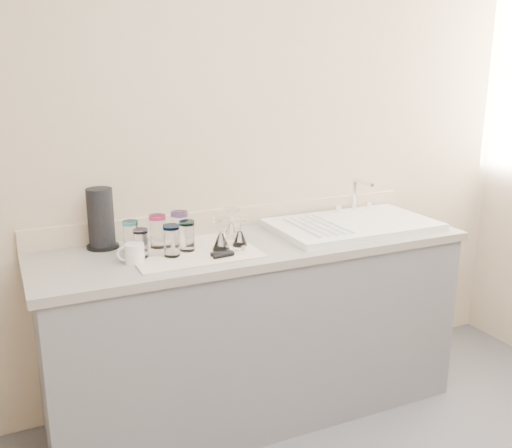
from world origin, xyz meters
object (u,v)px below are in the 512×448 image
paper_towel_roll (101,219)px  goblet_back_right (232,228)px  sink_unit (353,224)px  white_mug (134,253)px  tumbler_cyan (158,231)px  can_opener (229,253)px  tumbler_teal (131,236)px  goblet_front_right (240,236)px  tumbler_blue (172,240)px  tumbler_lavender (187,236)px  tumbler_magenta (141,243)px  goblet_front_left (221,239)px  tumbler_purple (180,228)px

paper_towel_roll → goblet_back_right: bearing=-12.2°
sink_unit → white_mug: size_ratio=6.63×
tumbler_cyan → goblet_back_right: 0.36m
paper_towel_roll → can_opener: bearing=-38.2°
tumbler_teal → tumbler_cyan: (0.12, 0.00, 0.01)m
goblet_front_right → tumbler_blue: bearing=-177.0°
tumbler_blue → tumbler_lavender: 0.10m
goblet_back_right → tumbler_magenta: bearing=-167.2°
sink_unit → can_opener: sink_unit is taller
tumbler_cyan → goblet_back_right: tumbler_cyan is taller
goblet_front_left → tumbler_purple: bearing=134.2°
tumbler_blue → paper_towel_roll: size_ratio=0.51×
goblet_back_right → white_mug: bearing=-163.9°
tumbler_lavender → paper_towel_roll: 0.40m
sink_unit → goblet_front_right: 0.65m
sink_unit → goblet_front_right: sink_unit is taller
tumbler_purple → goblet_front_right: (0.25, -0.13, -0.04)m
tumbler_teal → goblet_back_right: (0.48, -0.00, -0.02)m
tumbler_blue → tumbler_magenta: bearing=160.8°
tumbler_lavender → white_mug: bearing=-169.6°
tumbler_magenta → tumbler_blue: tumbler_blue is taller
tumbler_teal → tumbler_blue: 0.21m
tumbler_lavender → can_opener: size_ratio=0.87×
tumbler_magenta → can_opener: tumbler_magenta is taller
sink_unit → tumbler_lavender: 0.90m
tumbler_purple → tumbler_magenta: bearing=-154.0°
tumbler_cyan → paper_towel_roll: (-0.23, 0.12, 0.05)m
tumbler_teal → tumbler_magenta: size_ratio=1.09×
tumbler_cyan → paper_towel_roll: paper_towel_roll is taller
tumbler_teal → goblet_front_right: tumbler_teal is taller
tumbler_teal → goblet_back_right: bearing=-0.4°
sink_unit → tumbler_teal: 1.12m
goblet_front_left → paper_towel_roll: paper_towel_roll is taller
tumbler_cyan → goblet_front_left: (0.24, -0.16, -0.03)m
tumbler_purple → paper_towel_roll: paper_towel_roll is taller
tumbler_magenta → goblet_front_left: 0.35m
goblet_front_right → goblet_back_right: bearing=84.5°
paper_towel_roll → goblet_front_right: bearing=-24.3°
tumbler_teal → can_opener: 0.45m
goblet_front_right → sink_unit: bearing=4.9°
tumbler_cyan → goblet_back_right: (0.36, -0.00, -0.03)m
tumbler_teal → white_mug: 0.15m
tumbler_magenta → sink_unit: bearing=1.6°
goblet_front_right → white_mug: goblet_front_right is taller
tumbler_purple → goblet_back_right: bearing=1.2°
can_opener → white_mug: bearing=165.8°
tumbler_cyan → tumbler_purple: tumbler_purple is taller
tumbler_blue → sink_unit: bearing=4.3°
white_mug → goblet_back_right: bearing=16.1°
tumbler_blue → tumbler_purple: bearing=60.1°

